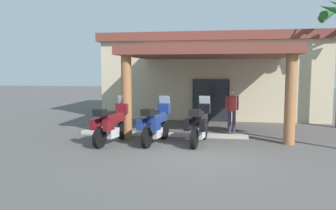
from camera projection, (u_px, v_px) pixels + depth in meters
ground_plane at (204, 156)px, 9.95m from camera, size 80.00×80.00×0.00m
motel_building at (213, 75)px, 19.29m from camera, size 11.91×11.60×4.43m
motorcycle_maroon at (111, 124)px, 11.62m from camera, size 0.93×2.19×1.61m
motorcycle_blue at (156, 123)px, 11.64m from camera, size 0.91×2.19×1.61m
motorcycle_black at (199, 124)px, 11.53m from camera, size 0.83×2.21×1.61m
pedestrian at (232, 108)px, 13.74m from camera, size 0.53×0.32×1.75m
curb_strip at (162, 134)px, 13.04m from camera, size 6.54×0.36×0.12m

